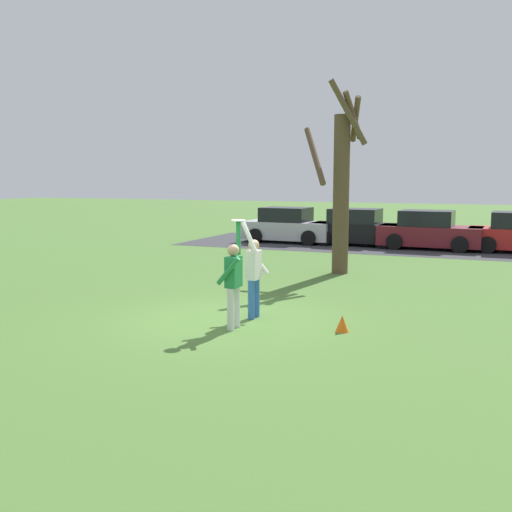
{
  "coord_description": "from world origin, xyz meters",
  "views": [
    {
      "loc": [
        5.04,
        -10.62,
        2.89
      ],
      "look_at": [
        0.4,
        0.57,
        1.29
      ],
      "focal_mm": 41.13,
      "sensor_mm": 36.0,
      "label": 1
    }
  ],
  "objects_px": {
    "frisbee_disc": "(238,220)",
    "parked_car_maroon": "(429,231)",
    "person_defender": "(254,272)",
    "parked_car_black": "(357,228)",
    "parked_car_silver": "(288,226)",
    "field_cone_orange": "(342,324)",
    "person_catcher": "(234,279)",
    "bare_tree_tall": "(341,185)"
  },
  "relations": [
    {
      "from": "frisbee_disc",
      "to": "parked_car_silver",
      "type": "xyz_separation_m",
      "value": [
        -4.21,
        14.89,
        -1.37
      ]
    },
    {
      "from": "frisbee_disc",
      "to": "person_defender",
      "type": "bearing_deg",
      "value": 88.88
    },
    {
      "from": "person_catcher",
      "to": "parked_car_maroon",
      "type": "xyz_separation_m",
      "value": [
        2.02,
        14.94,
        -0.25
      ]
    },
    {
      "from": "person_catcher",
      "to": "parked_car_silver",
      "type": "bearing_deg",
      "value": 16.66
    },
    {
      "from": "person_catcher",
      "to": "field_cone_orange",
      "type": "distance_m",
      "value": 2.24
    },
    {
      "from": "person_defender",
      "to": "bare_tree_tall",
      "type": "xyz_separation_m",
      "value": [
        0.18,
        6.38,
        1.73
      ]
    },
    {
      "from": "frisbee_disc",
      "to": "field_cone_orange",
      "type": "distance_m",
      "value": 2.8
    },
    {
      "from": "parked_car_maroon",
      "to": "field_cone_orange",
      "type": "height_order",
      "value": "parked_car_maroon"
    },
    {
      "from": "bare_tree_tall",
      "to": "field_cone_orange",
      "type": "height_order",
      "value": "bare_tree_tall"
    },
    {
      "from": "field_cone_orange",
      "to": "parked_car_maroon",
      "type": "bearing_deg",
      "value": 89.92
    },
    {
      "from": "person_catcher",
      "to": "bare_tree_tall",
      "type": "height_order",
      "value": "bare_tree_tall"
    },
    {
      "from": "parked_car_silver",
      "to": "parked_car_maroon",
      "type": "height_order",
      "value": "same"
    },
    {
      "from": "bare_tree_tall",
      "to": "parked_car_maroon",
      "type": "bearing_deg",
      "value": 76.5
    },
    {
      "from": "person_defender",
      "to": "parked_car_black",
      "type": "distance_m",
      "value": 14.33
    },
    {
      "from": "frisbee_disc",
      "to": "parked_car_black",
      "type": "bearing_deg",
      "value": 94.01
    },
    {
      "from": "person_defender",
      "to": "parked_car_maroon",
      "type": "distance_m",
      "value": 14.13
    },
    {
      "from": "parked_car_maroon",
      "to": "person_defender",
      "type": "bearing_deg",
      "value": -96.23
    },
    {
      "from": "frisbee_disc",
      "to": "parked_car_maroon",
      "type": "height_order",
      "value": "frisbee_disc"
    },
    {
      "from": "person_defender",
      "to": "parked_car_black",
      "type": "relative_size",
      "value": 0.49
    },
    {
      "from": "person_defender",
      "to": "frisbee_disc",
      "type": "relative_size",
      "value": 7.32
    },
    {
      "from": "person_catcher",
      "to": "parked_car_silver",
      "type": "relative_size",
      "value": 0.5
    },
    {
      "from": "frisbee_disc",
      "to": "parked_car_maroon",
      "type": "bearing_deg",
      "value": 82.19
    },
    {
      "from": "parked_car_silver",
      "to": "bare_tree_tall",
      "type": "distance_m",
      "value": 9.15
    },
    {
      "from": "person_catcher",
      "to": "parked_car_maroon",
      "type": "relative_size",
      "value": 0.5
    },
    {
      "from": "frisbee_disc",
      "to": "parked_car_black",
      "type": "xyz_separation_m",
      "value": [
        -1.05,
        15.03,
        -1.37
      ]
    },
    {
      "from": "frisbee_disc",
      "to": "parked_car_maroon",
      "type": "distance_m",
      "value": 14.92
    },
    {
      "from": "frisbee_disc",
      "to": "field_cone_orange",
      "type": "xyz_separation_m",
      "value": [
        2.0,
        0.35,
        -1.93
      ]
    },
    {
      "from": "frisbee_disc",
      "to": "field_cone_orange",
      "type": "bearing_deg",
      "value": 10.0
    },
    {
      "from": "parked_car_silver",
      "to": "parked_car_black",
      "type": "distance_m",
      "value": 3.16
    },
    {
      "from": "person_catcher",
      "to": "parked_car_silver",
      "type": "xyz_separation_m",
      "value": [
        -4.2,
        15.12,
        -0.25
      ]
    },
    {
      "from": "parked_car_black",
      "to": "field_cone_orange",
      "type": "height_order",
      "value": "parked_car_black"
    },
    {
      "from": "frisbee_disc",
      "to": "parked_car_silver",
      "type": "height_order",
      "value": "frisbee_disc"
    },
    {
      "from": "parked_car_silver",
      "to": "bare_tree_tall",
      "type": "xyz_separation_m",
      "value": [
        4.4,
        -7.77,
        1.98
      ]
    },
    {
      "from": "person_defender",
      "to": "parked_car_maroon",
      "type": "bearing_deg",
      "value": 172.96
    },
    {
      "from": "person_defender",
      "to": "frisbee_disc",
      "type": "xyz_separation_m",
      "value": [
        -0.01,
        -0.74,
        1.11
      ]
    },
    {
      "from": "person_catcher",
      "to": "parked_car_black",
      "type": "xyz_separation_m",
      "value": [
        -1.05,
        15.25,
        -0.25
      ]
    },
    {
      "from": "parked_car_maroon",
      "to": "parked_car_silver",
      "type": "bearing_deg",
      "value": -179.63
    },
    {
      "from": "person_defender",
      "to": "bare_tree_tall",
      "type": "height_order",
      "value": "bare_tree_tall"
    },
    {
      "from": "frisbee_disc",
      "to": "person_catcher",
      "type": "bearing_deg",
      "value": -91.12
    },
    {
      "from": "parked_car_maroon",
      "to": "bare_tree_tall",
      "type": "distance_m",
      "value": 8.06
    },
    {
      "from": "frisbee_disc",
      "to": "parked_car_silver",
      "type": "relative_size",
      "value": 0.07
    },
    {
      "from": "parked_car_black",
      "to": "parked_car_maroon",
      "type": "bearing_deg",
      "value": -3.77
    }
  ]
}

